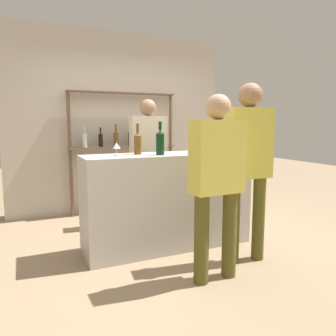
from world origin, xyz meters
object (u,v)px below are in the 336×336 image
(wine_glass, at_px, (116,146))
(customer_right, at_px, (248,158))
(server_behind_counter, at_px, (148,152))
(counter_bottle_2, at_px, (198,142))
(customer_center, at_px, (217,175))
(ice_bucket, at_px, (223,142))
(counter_bottle_0, at_px, (138,143))
(counter_bottle_3, at_px, (160,142))
(counter_bottle_1, at_px, (207,141))

(wine_glass, bearing_deg, customer_right, -30.57)
(wine_glass, relative_size, server_behind_counter, 0.08)
(counter_bottle_2, bearing_deg, customer_right, -68.38)
(wine_glass, height_order, customer_center, customer_center)
(customer_center, relative_size, server_behind_counter, 0.95)
(counter_bottle_2, bearing_deg, ice_bucket, 18.46)
(server_behind_counter, bearing_deg, ice_bucket, 40.67)
(wine_glass, bearing_deg, counter_bottle_2, -5.70)
(counter_bottle_0, bearing_deg, customer_right, -40.51)
(counter_bottle_3, distance_m, customer_right, 0.92)
(counter_bottle_1, distance_m, counter_bottle_3, 0.66)
(counter_bottle_0, bearing_deg, wine_glass, -162.61)
(counter_bottle_0, height_order, server_behind_counter, server_behind_counter)
(counter_bottle_2, distance_m, server_behind_counter, 1.05)
(counter_bottle_0, relative_size, counter_bottle_2, 0.97)
(counter_bottle_2, relative_size, counter_bottle_3, 0.97)
(counter_bottle_1, height_order, wine_glass, counter_bottle_1)
(counter_bottle_1, relative_size, wine_glass, 2.26)
(wine_glass, distance_m, customer_right, 1.33)
(customer_right, bearing_deg, counter_bottle_2, 29.25)
(counter_bottle_1, xyz_separation_m, counter_bottle_2, (-0.18, -0.13, 0.01))
(counter_bottle_3, bearing_deg, counter_bottle_0, 138.62)
(server_behind_counter, bearing_deg, counter_bottle_0, -22.55)
(wine_glass, distance_m, ice_bucket, 1.33)
(wine_glass, bearing_deg, server_behind_counter, 52.73)
(counter_bottle_2, height_order, server_behind_counter, server_behind_counter)
(counter_bottle_3, bearing_deg, server_behind_counter, 75.93)
(counter_bottle_0, xyz_separation_m, counter_bottle_3, (0.19, -0.17, 0.01))
(counter_bottle_1, relative_size, counter_bottle_3, 0.88)
(counter_bottle_0, height_order, counter_bottle_1, counter_bottle_0)
(counter_bottle_0, distance_m, wine_glass, 0.27)
(counter_bottle_2, height_order, customer_right, customer_right)
(ice_bucket, xyz_separation_m, customer_center, (-0.69, -0.94, -0.22))
(counter_bottle_3, bearing_deg, customer_center, -76.70)
(counter_bottle_1, xyz_separation_m, customer_right, (0.05, -0.71, -0.13))
(counter_bottle_1, bearing_deg, counter_bottle_2, -145.38)
(server_behind_counter, relative_size, customer_right, 0.96)
(ice_bucket, bearing_deg, customer_right, -104.26)
(counter_bottle_1, distance_m, customer_right, 0.72)
(wine_glass, distance_m, server_behind_counter, 1.17)
(counter_bottle_0, bearing_deg, counter_bottle_2, -14.74)
(counter_bottle_2, bearing_deg, counter_bottle_3, 179.64)
(ice_bucket, height_order, customer_center, customer_center)
(ice_bucket, relative_size, server_behind_counter, 0.13)
(wine_glass, bearing_deg, ice_bucket, 2.05)
(wine_glass, bearing_deg, counter_bottle_0, 17.39)
(customer_center, bearing_deg, wine_glass, 33.43)
(counter_bottle_2, distance_m, customer_center, 0.88)
(wine_glass, bearing_deg, customer_center, -54.41)
(counter_bottle_0, distance_m, customer_center, 1.07)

